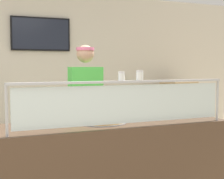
# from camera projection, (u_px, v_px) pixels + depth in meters

# --- Properties ---
(shop_rear_unit) EXTENTS (6.67, 0.13, 2.70)m
(shop_rear_unit) POSITION_uv_depth(u_px,v_px,m) (61.00, 75.00, 5.25)
(shop_rear_unit) COLOR silver
(shop_rear_unit) RESTS_ON ground
(serving_counter) EXTENTS (2.27, 0.68, 0.95)m
(serving_counter) POSITION_uv_depth(u_px,v_px,m) (114.00, 169.00, 3.22)
(serving_counter) COLOR #4C3828
(serving_counter) RESTS_ON ground
(sneeze_guard) EXTENTS (2.10, 0.06, 0.43)m
(sneeze_guard) POSITION_uv_depth(u_px,v_px,m) (126.00, 98.00, 2.91)
(sneeze_guard) COLOR #B2B5BC
(sneeze_guard) RESTS_ON serving_counter
(pizza_tray) EXTENTS (0.49, 0.49, 0.04)m
(pizza_tray) POSITION_uv_depth(u_px,v_px,m) (102.00, 121.00, 3.17)
(pizza_tray) COLOR #9EA0A8
(pizza_tray) RESTS_ON serving_counter
(pizza_server) EXTENTS (0.10, 0.29, 0.01)m
(pizza_server) POSITION_uv_depth(u_px,v_px,m) (99.00, 119.00, 3.14)
(pizza_server) COLOR #ADAFB7
(pizza_server) RESTS_ON pizza_tray
(parmesan_shaker) EXTENTS (0.06, 0.06, 0.08)m
(parmesan_shaker) POSITION_uv_depth(u_px,v_px,m) (121.00, 77.00, 2.88)
(parmesan_shaker) COLOR white
(parmesan_shaker) RESTS_ON sneeze_guard
(pepper_flake_shaker) EXTENTS (0.07, 0.07, 0.09)m
(pepper_flake_shaker) POSITION_uv_depth(u_px,v_px,m) (140.00, 76.00, 2.95)
(pepper_flake_shaker) COLOR white
(pepper_flake_shaker) RESTS_ON sneeze_guard
(worker_figure) EXTENTS (0.41, 0.50, 1.76)m
(worker_figure) POSITION_uv_depth(u_px,v_px,m) (86.00, 108.00, 3.83)
(worker_figure) COLOR #23232D
(worker_figure) RESTS_ON ground
(prep_shelf) EXTENTS (0.70, 0.55, 0.93)m
(prep_shelf) POSITION_uv_depth(u_px,v_px,m) (177.00, 126.00, 5.59)
(prep_shelf) COLOR #B7BABF
(prep_shelf) RESTS_ON ground
(pizza_box_stack) EXTENTS (0.52, 0.50, 0.31)m
(pizza_box_stack) POSITION_uv_depth(u_px,v_px,m) (178.00, 90.00, 5.54)
(pizza_box_stack) COLOR tan
(pizza_box_stack) RESTS_ON prep_shelf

